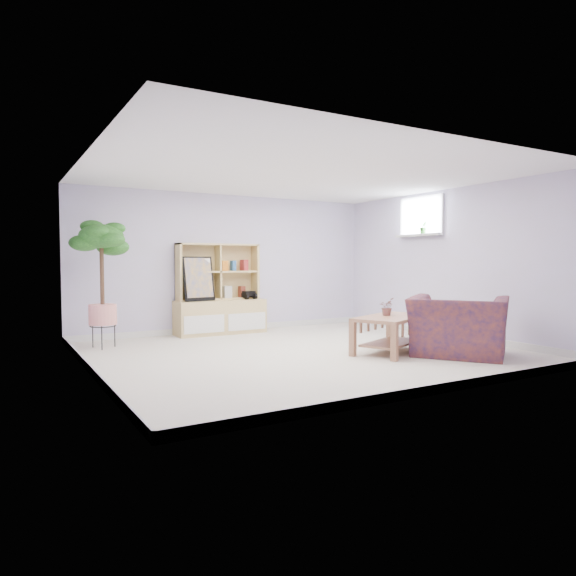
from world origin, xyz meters
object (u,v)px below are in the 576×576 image
armchair (458,322)px  storage_unit (220,289)px  coffee_table (392,334)px  floor_tree (102,284)px

armchair → storage_unit: bearing=-7.0°
armchair → coffee_table: bearing=6.4°
storage_unit → coffee_table: storage_unit is taller
storage_unit → floor_tree: bearing=-165.4°
floor_tree → coffee_table: bearing=-34.8°
armchair → floor_tree: bearing=17.4°
floor_tree → armchair: floor_tree is taller
storage_unit → coffee_table: size_ratio=1.27×
coffee_table → armchair: armchair is taller
floor_tree → armchair: (3.90, -2.95, -0.47)m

